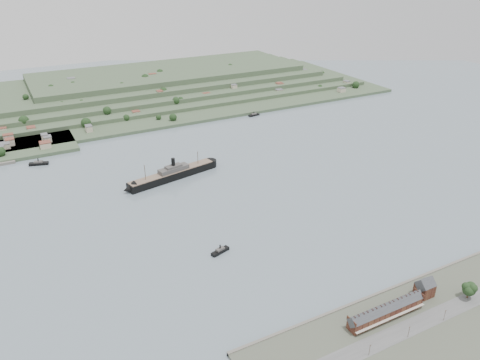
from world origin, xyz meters
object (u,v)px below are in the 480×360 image
terrace_row (386,311)px  gabled_building (425,287)px  steamship (170,175)px  tugboat (220,251)px  fig_tree (470,289)px

terrace_row → gabled_building: bearing=6.1°
terrace_row → steamship: 257.66m
gabled_building → tugboat: (-97.14, 109.16, -6.47)m
terrace_row → tugboat: 128.03m
fig_tree → gabled_building: bearing=146.4°
gabled_building → tugboat: size_ratio=0.87×
gabled_building → fig_tree: bearing=-33.6°
tugboat → steamship: bearing=85.6°
terrace_row → fig_tree: (61.15, -11.67, 2.42)m
terrace_row → tugboat: bearing=117.8°
gabled_building → fig_tree: 28.40m
steamship → tugboat: bearing=-94.4°
fig_tree → terrace_row: bearing=169.2°
terrace_row → steamship: steamship is taller
steamship → terrace_row: bearing=-79.1°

